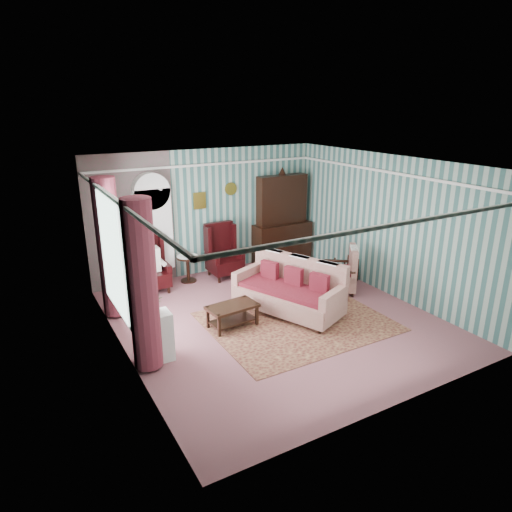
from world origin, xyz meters
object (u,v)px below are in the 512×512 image
dresser_hutch (283,216)px  wingback_right (224,251)px  nest_table (346,269)px  plant_stand (154,338)px  round_side_table (188,269)px  wingback_left (150,264)px  coffee_table (232,316)px  seated_woman (150,265)px  floral_armchair (338,270)px  bookcase (154,235)px  sofa (288,286)px

dresser_hutch → wingback_right: (-1.75, -0.27, -0.55)m
nest_table → plant_stand: (-4.87, -1.20, 0.13)m
dresser_hutch → round_side_table: 2.75m
dresser_hutch → wingback_left: (-3.50, -0.27, -0.55)m
plant_stand → coffee_table: bearing=14.9°
seated_woman → nest_table: 4.37m
dresser_hutch → coffee_table: bearing=-136.3°
wingback_left → floral_armchair: wingback_left is taller
bookcase → nest_table: bearing=-26.9°
bookcase → dresser_hutch: (3.25, -0.12, 0.06)m
bookcase → dresser_hutch: size_ratio=0.95×
sofa → coffee_table: size_ratio=2.35×
seated_woman → plant_stand: seated_woman is taller
bookcase → dresser_hutch: bearing=-2.1°
round_side_table → coffee_table: 2.48m
seated_woman → dresser_hutch: bearing=4.4°
seated_woman → plant_stand: bearing=-106.2°
bookcase → round_side_table: 1.07m
round_side_table → seated_woman: bearing=-170.5°
bookcase → coffee_table: 2.91m
plant_stand → bookcase: bearing=71.5°
wingback_left → round_side_table: size_ratio=2.08×
floral_armchair → coffee_table: bearing=133.8°
sofa → plant_stand: bearing=75.7°
dresser_hutch → nest_table: (0.57, -1.82, -0.91)m
seated_woman → sofa: seated_woman is taller
wingback_right → plant_stand: bearing=-132.8°
nest_table → bookcase: bearing=153.1°
bookcase → sofa: size_ratio=1.06×
round_side_table → floral_armchair: floral_armchair is taller
nest_table → floral_armchair: (-0.57, -0.40, 0.20)m
wingback_left → sofa: 3.05m
plant_stand → coffee_table: plant_stand is taller
seated_woman → floral_armchair: 4.01m
wingback_right → floral_armchair: wingback_right is taller
wingback_left → seated_woman: size_ratio=1.06×
wingback_left → coffee_table: size_ratio=1.39×
wingback_left → wingback_right: (1.75, 0.00, 0.00)m
nest_table → floral_armchair: floral_armchair is taller
wingback_left → plant_stand: (-0.80, -2.75, -0.22)m
bookcase → round_side_table: (0.65, -0.24, -0.82)m
floral_armchair → sofa: bearing=139.6°
dresser_hutch → nest_table: 2.11m
bookcase → plant_stand: bearing=-108.5°
seated_woman → round_side_table: size_ratio=1.97×
wingback_left → coffee_table: (0.78, -2.33, -0.41)m
sofa → coffee_table: (-1.20, -0.01, -0.33)m
dresser_hutch → round_side_table: size_ratio=3.93×
plant_stand → sofa: (2.78, 0.43, 0.14)m
sofa → wingback_right: bearing=-17.5°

